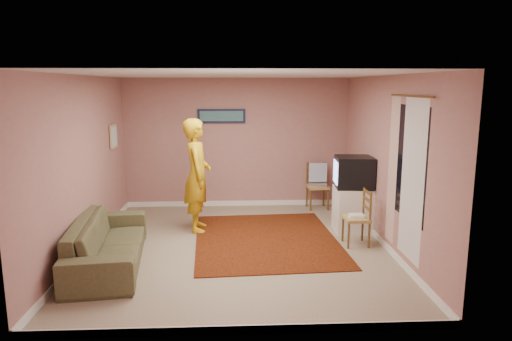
{
  "coord_description": "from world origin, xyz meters",
  "views": [
    {
      "loc": [
        -0.05,
        -6.67,
        2.45
      ],
      "look_at": [
        0.3,
        0.6,
        1.09
      ],
      "focal_mm": 32.0,
      "sensor_mm": 36.0,
      "label": 1
    }
  ],
  "objects_px": {
    "chair_a": "(318,181)",
    "sofa": "(108,242)",
    "crt_tv": "(354,172)",
    "chair_b": "(357,212)",
    "person": "(197,175)",
    "tv_cabinet": "(353,209)"
  },
  "relations": [
    {
      "from": "crt_tv",
      "to": "sofa",
      "type": "relative_size",
      "value": 0.29
    },
    {
      "from": "person",
      "to": "crt_tv",
      "type": "bearing_deg",
      "value": -97.79
    },
    {
      "from": "crt_tv",
      "to": "chair_b",
      "type": "relative_size",
      "value": 1.39
    },
    {
      "from": "tv_cabinet",
      "to": "crt_tv",
      "type": "distance_m",
      "value": 0.64
    },
    {
      "from": "crt_tv",
      "to": "chair_b",
      "type": "height_order",
      "value": "crt_tv"
    },
    {
      "from": "chair_a",
      "to": "chair_b",
      "type": "height_order",
      "value": "chair_a"
    },
    {
      "from": "crt_tv",
      "to": "chair_b",
      "type": "xyz_separation_m",
      "value": [
        -0.11,
        -0.68,
        -0.49
      ]
    },
    {
      "from": "person",
      "to": "chair_b",
      "type": "bearing_deg",
      "value": -112.82
    },
    {
      "from": "tv_cabinet",
      "to": "crt_tv",
      "type": "bearing_deg",
      "value": 175.22
    },
    {
      "from": "chair_b",
      "to": "chair_a",
      "type": "bearing_deg",
      "value": -175.9
    },
    {
      "from": "sofa",
      "to": "person",
      "type": "xyz_separation_m",
      "value": [
        1.12,
        1.5,
        0.63
      ]
    },
    {
      "from": "crt_tv",
      "to": "sofa",
      "type": "xyz_separation_m",
      "value": [
        -3.74,
        -1.32,
        -0.69
      ]
    },
    {
      "from": "chair_a",
      "to": "person",
      "type": "xyz_separation_m",
      "value": [
        -2.3,
        -1.29,
        0.4
      ]
    },
    {
      "from": "chair_a",
      "to": "sofa",
      "type": "bearing_deg",
      "value": -145.29
    },
    {
      "from": "tv_cabinet",
      "to": "person",
      "type": "bearing_deg",
      "value": 175.99
    },
    {
      "from": "crt_tv",
      "to": "chair_a",
      "type": "height_order",
      "value": "crt_tv"
    },
    {
      "from": "chair_b",
      "to": "person",
      "type": "relative_size",
      "value": 0.25
    },
    {
      "from": "tv_cabinet",
      "to": "chair_b",
      "type": "distance_m",
      "value": 0.71
    },
    {
      "from": "chair_b",
      "to": "person",
      "type": "height_order",
      "value": "person"
    },
    {
      "from": "crt_tv",
      "to": "person",
      "type": "relative_size",
      "value": 0.34
    },
    {
      "from": "tv_cabinet",
      "to": "sofa",
      "type": "height_order",
      "value": "tv_cabinet"
    },
    {
      "from": "chair_a",
      "to": "person",
      "type": "bearing_deg",
      "value": -155.24
    }
  ]
}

